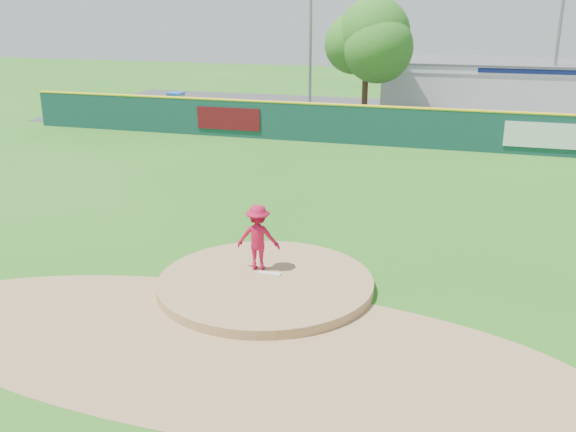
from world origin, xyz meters
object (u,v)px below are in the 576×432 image
(van, at_px, (358,122))
(light_pole_left, at_px, (311,18))
(pool_building_grp, at_px, (500,85))
(light_pole_right, at_px, (560,27))
(deciduous_tree, at_px, (367,45))
(pitcher, at_px, (258,237))
(playground_slide, at_px, (176,103))

(van, relative_size, light_pole_left, 0.40)
(van, distance_m, pool_building_grp, 13.33)
(light_pole_right, bearing_deg, light_pole_left, -172.41)
(deciduous_tree, bearing_deg, light_pole_right, 19.98)
(pitcher, height_order, deciduous_tree, deciduous_tree)
(pool_building_grp, relative_size, playground_slide, 5.85)
(van, height_order, light_pole_right, light_pole_right)
(light_pole_right, bearing_deg, pitcher, -108.28)
(van, relative_size, pool_building_grp, 0.29)
(pitcher, relative_size, light_pole_right, 0.18)
(van, xyz_separation_m, playground_slide, (-12.55, 2.74, 0.09))
(playground_slide, bearing_deg, van, -12.34)
(deciduous_tree, xyz_separation_m, light_pole_right, (11.00, 4.00, 0.99))
(pitcher, distance_m, playground_slide, 27.11)
(deciduous_tree, bearing_deg, pool_building_grp, 41.16)
(light_pole_right, bearing_deg, pool_building_grp, 135.05)
(deciduous_tree, height_order, light_pole_right, light_pole_right)
(playground_slide, relative_size, deciduous_tree, 0.35)
(pool_building_grp, height_order, deciduous_tree, deciduous_tree)
(light_pole_left, relative_size, light_pole_right, 1.10)
(pitcher, bearing_deg, van, -93.59)
(pitcher, distance_m, deciduous_tree, 24.71)
(deciduous_tree, distance_m, light_pole_right, 11.75)
(pitcher, height_order, pool_building_grp, pool_building_grp)
(van, height_order, light_pole_left, light_pole_left)
(playground_slide, distance_m, deciduous_tree, 12.85)
(pool_building_grp, distance_m, light_pole_left, 13.72)
(pitcher, height_order, light_pole_left, light_pole_left)
(deciduous_tree, bearing_deg, playground_slide, -174.81)
(playground_slide, height_order, light_pole_left, light_pole_left)
(van, bearing_deg, pitcher, 163.01)
(playground_slide, xyz_separation_m, light_pole_left, (8.22, 3.11, 5.32))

